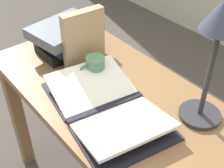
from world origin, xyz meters
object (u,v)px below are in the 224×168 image
book_stack_tall (66,37)px  coffee_mug (95,67)px  open_book (106,106)px  book_standing_upright (84,39)px  reading_lamp (218,38)px

book_stack_tall → coffee_mug: size_ratio=2.99×
open_book → coffee_mug: 0.21m
book_standing_upright → coffee_mug: (0.10, -0.02, -0.08)m
book_standing_upright → reading_lamp: 0.58m
book_stack_tall → open_book: bearing=-13.9°
reading_lamp → coffee_mug: size_ratio=4.17×
book_standing_upright → reading_lamp: size_ratio=0.56×
book_stack_tall → coffee_mug: bearing=-3.5°
book_stack_tall → book_standing_upright: size_ratio=1.28×
book_standing_upright → reading_lamp: (0.53, 0.13, 0.20)m
open_book → book_stack_tall: (-0.44, 0.11, 0.06)m
book_stack_tall → book_standing_upright: (0.14, 0.01, 0.05)m
reading_lamp → coffee_mug: reading_lamp is taller
book_stack_tall → book_standing_upright: bearing=2.2°
open_book → coffee_mug: bearing=163.6°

